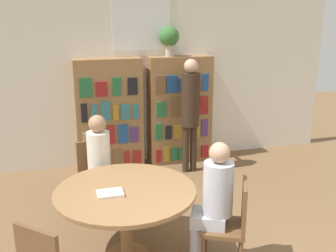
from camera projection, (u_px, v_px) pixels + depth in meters
name	position (u px, v px, depth m)	size (l,w,h in m)	color
wall_back	(142.00, 69.00, 6.17)	(6.40, 0.07, 3.00)	silver
bookshelf_left	(109.00, 115.00, 6.03)	(1.01, 0.34, 1.71)	olive
bookshelf_right	(180.00, 110.00, 6.32)	(1.01, 0.34, 1.71)	olive
flower_vase	(169.00, 38.00, 5.96)	(0.30, 0.30, 0.45)	#B7AD9E
reading_table	(126.00, 199.00, 3.76)	(1.35, 1.35, 0.74)	olive
chair_left_side	(97.00, 174.00, 4.67)	(0.47, 0.47, 0.90)	brown
chair_far_side	(232.00, 221.00, 3.62)	(0.53, 0.53, 0.90)	brown
seated_reader_left	(100.00, 162.00, 4.46)	(0.31, 0.39, 1.27)	silver
seated_reader_right	(213.00, 198.00, 3.59)	(0.41, 0.39, 1.26)	#B2B7C6
librarian_standing	(190.00, 105.00, 5.80)	(0.27, 0.54, 1.72)	#332319
open_book_on_table	(110.00, 194.00, 3.61)	(0.24, 0.18, 0.03)	silver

